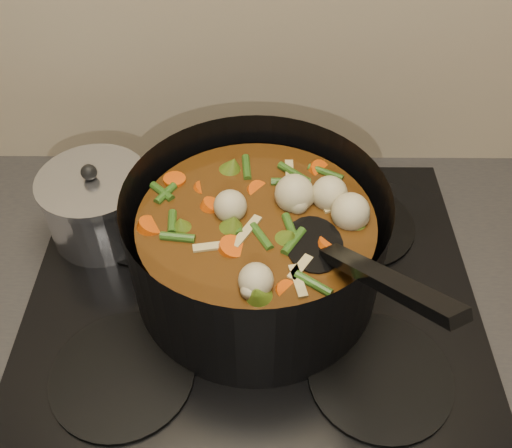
{
  "coord_description": "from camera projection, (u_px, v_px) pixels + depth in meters",
  "views": [
    {
      "loc": [
        0.01,
        1.45,
        1.57
      ],
      "look_at": [
        0.01,
        1.95,
        1.05
      ],
      "focal_mm": 40.0,
      "sensor_mm": 36.0,
      "label": 1
    }
  ],
  "objects": [
    {
      "name": "stockpot",
      "position": [
        256.0,
        245.0,
        0.76
      ],
      "size": [
        0.41,
        0.44,
        0.25
      ],
      "rotation": [
        0.0,
        0.0,
        0.28
      ],
      "color": "black",
      "rests_on": "stovetop"
    },
    {
      "name": "stovetop",
      "position": [
        252.0,
        296.0,
        0.81
      ],
      "size": [
        0.62,
        0.54,
        0.03
      ],
      "color": "black",
      "rests_on": "counter"
    },
    {
      "name": "counter",
      "position": [
        253.0,
        435.0,
        1.14
      ],
      "size": [
        2.64,
        0.64,
        0.91
      ],
      "color": "brown",
      "rests_on": "ground"
    },
    {
      "name": "saucepan",
      "position": [
        98.0,
        205.0,
        0.84
      ],
      "size": [
        0.16,
        0.16,
        0.13
      ],
      "rotation": [
        0.0,
        0.0,
        0.16
      ],
      "color": "silver",
      "rests_on": "stovetop"
    }
  ]
}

